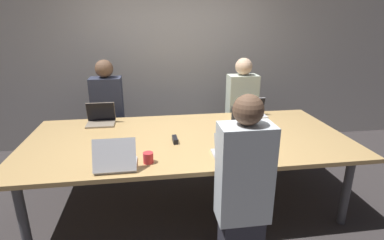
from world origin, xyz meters
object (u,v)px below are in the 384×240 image
bottle_near_midright (258,141)px  laptop_far_right (252,111)px  person_near_midright (243,189)px  bottle_far_right (234,113)px  person_far_left (108,116)px  laptop_far_left (101,118)px  person_far_right (241,112)px  stapler (175,140)px  laptop_near_left (116,160)px  laptop_near_midright (234,149)px  cup_near_left (148,158)px

bottle_near_midright → laptop_far_right: laptop_far_right is taller
person_near_midright → bottle_far_right: person_near_midright is taller
person_far_left → bottle_far_right: size_ratio=7.15×
laptop_far_left → person_far_right: (1.83, 0.42, -0.13)m
person_near_midright → bottle_far_right: 1.45m
laptop_far_right → person_far_right: bearing=91.5°
stapler → laptop_far_right: bearing=32.3°
laptop_far_right → laptop_near_left: bearing=-142.5°
laptop_near_midright → person_near_midright: 0.45m
person_near_midright → laptop_near_left: size_ratio=4.29×
bottle_near_midright → cup_near_left: bottle_near_midright is taller
laptop_near_midright → bottle_near_midright: size_ratio=1.80×
laptop_far_left → person_far_left: size_ratio=0.22×
person_near_midright → laptop_far_left: bearing=-50.4°
person_near_midright → bottle_near_midright: size_ratio=7.16×
laptop_near_midright → person_near_midright: size_ratio=0.25×
laptop_far_left → stapler: (0.80, -0.67, -0.05)m
person_far_left → person_far_right: bearing=-2.5°
laptop_near_midright → laptop_near_left: size_ratio=1.08×
person_far_right → cup_near_left: person_far_right is taller
laptop_far_right → cup_near_left: 1.72m
person_far_left → stapler: person_far_left is taller
laptop_far_left → person_far_left: (0.02, 0.50, -0.13)m
person_near_midright → bottle_far_right: (0.33, 1.41, 0.16)m
bottle_far_right → stapler: bottle_far_right is taller
cup_near_left → laptop_near_left: bearing=-164.8°
person_far_left → laptop_near_left: (0.26, -1.67, 0.14)m
laptop_far_right → stapler: bearing=-145.7°
laptop_near_midright → laptop_near_left: bearing=4.9°
bottle_near_midright → stapler: size_ratio=1.33×
bottle_far_right → stapler: (-0.77, -0.58, -0.06)m
laptop_far_left → stapler: 1.05m
laptop_far_left → cup_near_left: 1.22m
stapler → bottle_near_midright: bearing=-23.1°
bottle_far_right → person_far_right: bearing=63.8°
cup_near_left → person_far_right: bearing=49.6°
laptop_near_left → cup_near_left: 0.27m
person_far_left → laptop_far_right: size_ratio=4.22×
laptop_near_midright → cup_near_left: bearing=1.2°
person_far_right → stapler: 1.50m
laptop_far_left → laptop_near_midright: bearing=-40.0°
laptop_far_right → person_far_left: bearing=165.7°
bottle_near_midright → cup_near_left: bearing=-172.5°
laptop_near_midright → person_far_right: bearing=-109.9°
stapler → person_far_left: bearing=121.7°
stapler → cup_near_left: bearing=-124.2°
bottle_far_right → cup_near_left: bottle_far_right is taller
laptop_far_right → cup_near_left: bearing=-139.0°
person_far_left → bottle_near_midright: bearing=-43.7°
person_far_left → laptop_near_left: person_far_left is taller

